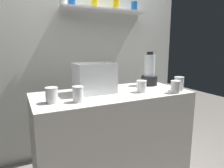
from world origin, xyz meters
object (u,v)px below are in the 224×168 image
object	(u,v)px
juice_cup_carrot_left	(78,95)
juice_cup_pomegranate_far_right	(179,84)
carrot_display_bin	(95,84)
juice_cup_carrot_right	(175,87)
blender_pitcher	(149,73)
juice_cup_beet_middle	(141,87)
juice_cup_pomegranate_far_left	(52,96)

from	to	relation	value
juice_cup_carrot_left	juice_cup_pomegranate_far_right	distance (m)	0.97
carrot_display_bin	juice_cup_carrot_right	xyz separation A→B (m)	(0.65, -0.33, -0.03)
blender_pitcher	juice_cup_beet_middle	bearing A→B (deg)	-137.44
carrot_display_bin	juice_cup_carrot_right	world-z (taller)	carrot_display_bin
juice_cup_carrot_left	juice_cup_beet_middle	world-z (taller)	juice_cup_carrot_left
juice_cup_pomegranate_far_left	juice_cup_carrot_left	xyz separation A→B (m)	(0.18, -0.06, 0.00)
blender_pitcher	juice_cup_carrot_right	xyz separation A→B (m)	(-0.00, -0.40, -0.08)
juice_cup_pomegranate_far_right	juice_cup_beet_middle	bearing A→B (deg)	164.02
carrot_display_bin	juice_cup_carrot_right	size ratio (longest dim) A/B	3.12
blender_pitcher	juice_cup_pomegranate_far_right	world-z (taller)	blender_pitcher
carrot_display_bin	juice_cup_pomegranate_far_right	world-z (taller)	carrot_display_bin
juice_cup_pomegranate_far_left	juice_cup_carrot_left	bearing A→B (deg)	-19.33
juice_cup_pomegranate_far_left	juice_cup_beet_middle	size ratio (longest dim) A/B	1.10
carrot_display_bin	blender_pitcher	size ratio (longest dim) A/B	0.97
juice_cup_pomegranate_far_left	juice_cup_beet_middle	xyz separation A→B (m)	(0.80, 0.00, -0.00)
blender_pitcher	juice_cup_pomegranate_far_left	xyz separation A→B (m)	(-1.06, -0.24, -0.08)
juice_cup_carrot_left	juice_cup_pomegranate_far_right	world-z (taller)	juice_cup_pomegranate_far_right
juice_cup_carrot_right	juice_cup_beet_middle	bearing A→B (deg)	147.76
blender_pitcher	juice_cup_carrot_left	bearing A→B (deg)	-160.93
juice_cup_carrot_left	juice_cup_pomegranate_far_right	xyz separation A→B (m)	(0.97, -0.04, 0.01)
juice_cup_carrot_right	juice_cup_pomegranate_far_right	xyz separation A→B (m)	(0.10, 0.06, 0.01)
juice_cup_carrot_left	blender_pitcher	bearing A→B (deg)	19.07
blender_pitcher	juice_cup_pomegranate_far_left	size ratio (longest dim) A/B	3.01
juice_cup_pomegranate_far_left	juice_cup_carrot_right	xyz separation A→B (m)	(1.06, -0.16, 0.00)
juice_cup_carrot_right	juice_cup_pomegranate_far_right	bearing A→B (deg)	31.00
juice_cup_pomegranate_far_left	juice_cup_carrot_right	world-z (taller)	juice_cup_pomegranate_far_left
juice_cup_carrot_left	juice_cup_beet_middle	bearing A→B (deg)	6.04
juice_cup_pomegranate_far_right	juice_cup_carrot_left	bearing A→B (deg)	177.87
blender_pitcher	juice_cup_carrot_left	world-z (taller)	blender_pitcher
juice_cup_beet_middle	juice_cup_carrot_right	xyz separation A→B (m)	(0.26, -0.16, 0.00)
juice_cup_pomegranate_far_left	juice_cup_pomegranate_far_right	size ratio (longest dim) A/B	0.90
juice_cup_beet_middle	juice_cup_carrot_right	world-z (taller)	juice_cup_carrot_right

